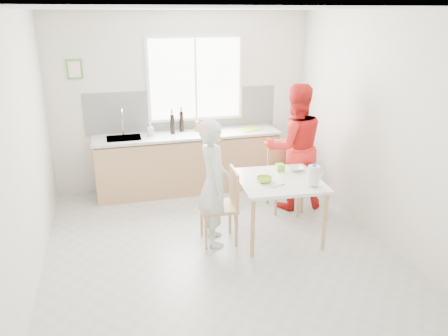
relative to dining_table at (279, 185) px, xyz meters
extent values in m
plane|color=#B7B7B2|center=(-0.79, -0.16, -0.68)|extent=(4.50, 4.50, 0.00)
plane|color=silver|center=(-0.79, 2.09, 0.67)|extent=(4.00, 0.00, 4.00)
plane|color=silver|center=(-0.79, -2.41, 0.67)|extent=(4.00, 0.00, 4.00)
plane|color=silver|center=(-2.79, -0.16, 0.67)|extent=(0.00, 4.50, 4.50)
plane|color=silver|center=(1.21, -0.16, 0.67)|extent=(0.00, 4.50, 4.50)
plane|color=white|center=(-0.79, -0.16, 2.02)|extent=(4.50, 4.50, 0.00)
cube|color=white|center=(-0.59, 2.07, 1.02)|extent=(1.50, 0.03, 1.30)
cube|color=white|center=(-0.59, 2.05, 1.02)|extent=(1.40, 0.02, 1.20)
cube|color=white|center=(-0.59, 2.05, 1.02)|extent=(0.03, 0.03, 1.20)
cube|color=white|center=(-0.79, 2.08, 0.54)|extent=(3.00, 0.02, 0.65)
cube|color=#578F41|center=(-2.34, 2.07, 1.22)|extent=(0.22, 0.02, 0.28)
cube|color=beige|center=(-2.34, 2.06, 1.22)|extent=(0.16, 0.01, 0.22)
cube|color=tan|center=(-0.79, 1.79, -0.25)|extent=(2.80, 0.60, 0.86)
cube|color=#3F3326|center=(-0.79, 1.79, -0.63)|extent=(2.80, 0.54, 0.10)
cube|color=silver|center=(-0.79, 1.79, 0.22)|extent=(2.84, 0.64, 0.04)
cube|color=#A5A5AA|center=(-1.74, 1.79, 0.22)|extent=(0.50, 0.40, 0.03)
cylinder|color=silver|center=(-1.74, 1.95, 0.42)|extent=(0.02, 0.02, 0.36)
torus|color=silver|center=(-1.74, 1.88, 0.60)|extent=(0.02, 0.18, 0.18)
cube|color=white|center=(0.00, 0.00, 0.06)|extent=(1.06, 1.06, 0.04)
cylinder|color=tan|center=(-0.46, -0.40, -0.33)|extent=(0.05, 0.05, 0.70)
cylinder|color=tan|center=(-0.40, 0.46, -0.33)|extent=(0.05, 0.05, 0.70)
cylinder|color=tan|center=(0.40, -0.46, -0.33)|extent=(0.05, 0.05, 0.70)
cylinder|color=tan|center=(0.46, 0.40, -0.33)|extent=(0.05, 0.05, 0.70)
cube|color=tan|center=(-0.75, 0.05, -0.23)|extent=(0.46, 0.46, 0.04)
cube|color=tan|center=(-0.56, 0.04, 0.02)|extent=(0.06, 0.41, 0.45)
cylinder|color=tan|center=(-0.92, 0.25, -0.46)|extent=(0.04, 0.04, 0.44)
cylinder|color=tan|center=(-0.94, -0.12, -0.46)|extent=(0.04, 0.04, 0.44)
cylinder|color=tan|center=(-0.55, 0.22, -0.46)|extent=(0.04, 0.04, 0.44)
cylinder|color=tan|center=(-0.58, -0.14, -0.46)|extent=(0.04, 0.04, 0.44)
cube|color=tan|center=(0.40, 0.72, -0.20)|extent=(0.48, 0.48, 0.04)
cube|color=tan|center=(0.42, 0.92, 0.05)|extent=(0.43, 0.06, 0.47)
cylinder|color=tan|center=(0.20, 0.55, -0.45)|extent=(0.04, 0.04, 0.46)
cylinder|color=tan|center=(0.58, 0.52, -0.45)|extent=(0.04, 0.04, 0.46)
cylinder|color=tan|center=(0.23, 0.93, -0.45)|extent=(0.04, 0.04, 0.46)
cylinder|color=tan|center=(0.61, 0.90, -0.45)|extent=(0.04, 0.04, 0.46)
imported|color=silver|center=(-0.80, 0.06, 0.09)|extent=(0.41, 0.59, 1.54)
imported|color=red|center=(0.54, 0.79, 0.21)|extent=(0.91, 0.73, 1.78)
imported|color=#A7C92E|center=(-0.20, -0.04, 0.11)|extent=(0.20, 0.20, 0.06)
imported|color=white|center=(0.32, 0.23, 0.10)|extent=(0.21, 0.21, 0.05)
cylinder|color=white|center=(0.30, -0.30, 0.21)|extent=(0.14, 0.14, 0.22)
cylinder|color=blue|center=(0.30, -0.30, 0.33)|extent=(0.05, 0.05, 0.03)
torus|color=white|center=(0.37, -0.30, 0.23)|extent=(0.11, 0.03, 0.11)
cube|color=#85D631|center=(0.12, 0.27, 0.12)|extent=(0.11, 0.11, 0.09)
cylinder|color=#A5A5AA|center=(-0.10, -0.21, 0.09)|extent=(0.16, 0.06, 0.01)
cube|color=#A3C82E|center=(0.21, 1.76, 0.24)|extent=(0.41, 0.34, 0.01)
cylinder|color=black|center=(-0.85, 1.94, 0.40)|extent=(0.07, 0.07, 0.32)
cylinder|color=black|center=(-1.00, 1.85, 0.39)|extent=(0.07, 0.07, 0.30)
cylinder|color=#8E611F|center=(-0.62, 1.88, 0.32)|extent=(0.06, 0.06, 0.16)
imported|color=#999999|center=(-1.34, 1.83, 0.33)|extent=(0.08, 0.08, 0.18)
camera|label=1|loc=(-1.93, -4.58, 1.99)|focal=35.00mm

